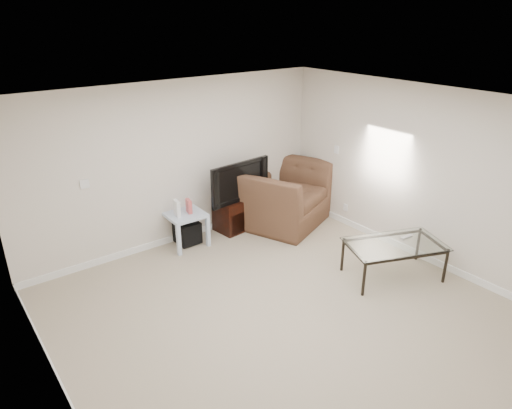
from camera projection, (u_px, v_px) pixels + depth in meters
floor at (283, 313)px, 5.53m from camera, size 5.00×5.00×0.00m
ceiling at (289, 106)px, 4.55m from camera, size 5.00×5.00×0.00m
wall_back at (178, 164)px, 6.87m from camera, size 5.00×0.02×2.50m
wall_left at (48, 299)px, 3.65m from camera, size 0.02×5.00×2.50m
wall_right at (420, 175)px, 6.43m from camera, size 0.02×5.00×2.50m
plate_back at (85, 184)px, 6.08m from camera, size 0.12×0.02×0.12m
plate_right_switch at (336, 150)px, 7.60m from camera, size 0.02×0.09×0.13m
plate_right_outlet at (345, 207)px, 7.75m from camera, size 0.02×0.08×0.12m
tv_stand at (235, 214)px, 7.59m from camera, size 0.70×0.52×0.54m
dvd_player at (237, 204)px, 7.49m from camera, size 0.38×0.29×0.05m
television at (236, 180)px, 7.34m from camera, size 1.07×0.30×0.66m
side_table at (186, 229)px, 7.07m from camera, size 0.57×0.57×0.53m
subwoofer at (187, 232)px, 7.13m from camera, size 0.35×0.35×0.34m
game_console at (177, 208)px, 6.83m from camera, size 0.08×0.18×0.24m
game_case at (189, 206)px, 6.94m from camera, size 0.08×0.16×0.21m
recliner at (281, 185)px, 7.71m from camera, size 1.79×1.49×1.33m
coffee_table at (393, 260)px, 6.21m from camera, size 1.46×1.16×0.50m
remote at (407, 237)px, 6.27m from camera, size 0.20×0.07×0.02m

